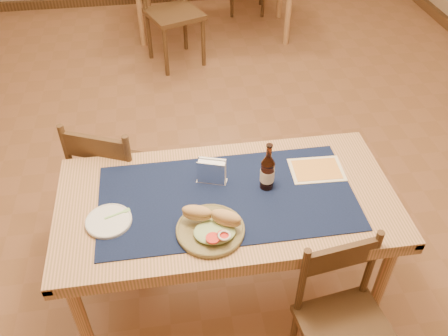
{
  "coord_description": "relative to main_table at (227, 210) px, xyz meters",
  "views": [
    {
      "loc": [
        -0.25,
        -2.36,
        2.33
      ],
      "look_at": [
        0.0,
        -0.7,
        0.85
      ],
      "focal_mm": 38.0,
      "sensor_mm": 36.0,
      "label": 1
    }
  ],
  "objects": [
    {
      "name": "menu_card",
      "position": [
        0.47,
        0.12,
        0.09
      ],
      "size": [
        0.27,
        0.2,
        0.01
      ],
      "color": "beige",
      "rests_on": "placemat"
    },
    {
      "name": "chair_main_near",
      "position": [
        0.44,
        -0.54,
        -0.23
      ],
      "size": [
        0.44,
        0.44,
        0.84
      ],
      "color": "#4B301A",
      "rests_on": "ground"
    },
    {
      "name": "side_plate",
      "position": [
        -0.55,
        -0.08,
        0.1
      ],
      "size": [
        0.21,
        0.21,
        0.02
      ],
      "color": "silver",
      "rests_on": "placemat"
    },
    {
      "name": "baseboard",
      "position": [
        0.0,
        0.8,
        -0.62
      ],
      "size": [
        6.0,
        7.0,
        0.1
      ],
      "color": "#4B301A",
      "rests_on": "ground"
    },
    {
      "name": "napkin_holder",
      "position": [
        -0.06,
        0.12,
        0.15
      ],
      "size": [
        0.15,
        0.09,
        0.13
      ],
      "color": "silver",
      "rests_on": "placemat"
    },
    {
      "name": "chair_main_far",
      "position": [
        -0.57,
        0.55,
        -0.2
      ],
      "size": [
        0.55,
        0.55,
        0.9
      ],
      "color": "#4B301A",
      "rests_on": "ground"
    },
    {
      "name": "placemat",
      "position": [
        0.0,
        0.0,
        0.09
      ],
      "size": [
        1.2,
        0.6,
        0.01
      ],
      "primitive_type": "cube",
      "color": "#0F1839",
      "rests_on": "main_table"
    },
    {
      "name": "chair_back_near",
      "position": [
        -0.1,
        2.77,
        -0.15
      ],
      "size": [
        0.59,
        0.59,
        0.99
      ],
      "color": "#4B301A",
      "rests_on": "ground"
    },
    {
      "name": "beer_bottle",
      "position": [
        0.2,
        0.04,
        0.18
      ],
      "size": [
        0.07,
        0.07,
        0.26
      ],
      "color": "#441C0C",
      "rests_on": "placemat"
    },
    {
      "name": "main_table",
      "position": [
        0.0,
        0.0,
        0.0
      ],
      "size": [
        1.6,
        0.8,
        0.75
      ],
      "color": "tan",
      "rests_on": "ground"
    },
    {
      "name": "sandwich_plate",
      "position": [
        -0.1,
        -0.2,
        0.12
      ],
      "size": [
        0.3,
        0.3,
        0.12
      ],
      "color": "olive",
      "rests_on": "placemat"
    },
    {
      "name": "fork",
      "position": [
        -0.5,
        -0.05,
        0.1
      ],
      "size": [
        0.12,
        0.06,
        0.0
      ],
      "color": "#84C56C",
      "rests_on": "side_plate"
    }
  ]
}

